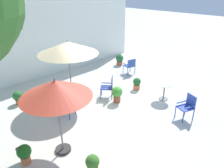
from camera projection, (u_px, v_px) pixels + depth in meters
The scene contains 15 objects.
ground_plane at pixel (107, 104), 8.45m from camera, with size 60.00×60.00×0.00m, color beige.
villa_facade at pixel (44, 29), 10.34m from camera, with size 11.52×0.30×4.67m, color white.
patio_umbrella_0 at pixel (68, 48), 7.78m from camera, with size 2.24×2.24×2.49m.
patio_umbrella_1 at pixel (56, 89), 5.24m from camera, with size 1.82×1.82×2.25m.
cafe_table_0 at pixel (164, 89), 8.57m from camera, with size 0.69×0.69×0.71m.
patio_chair_0 at pixel (187, 105), 7.33m from camera, with size 0.61×0.58×0.89m.
patio_chair_1 at pixel (64, 103), 7.49m from camera, with size 0.61×0.62×0.88m.
patio_chair_2 at pixel (109, 86), 8.76m from camera, with size 0.65×0.66×0.91m.
patio_chair_3 at pixel (130, 65), 11.09m from camera, with size 0.60×0.58×0.83m.
potted_plant_0 at pixel (120, 59), 12.40m from camera, with size 0.45×0.46×0.64m.
potted_plant_1 at pixel (18, 97), 8.33m from camera, with size 0.39×0.39×0.53m.
potted_plant_2 at pixel (92, 163), 5.25m from camera, with size 0.35×0.35×0.53m.
potted_plant_3 at pixel (137, 83), 9.50m from camera, with size 0.34×0.34×0.55m.
potted_plant_4 at pixel (24, 153), 5.50m from camera, with size 0.37×0.38×0.58m.
potted_plant_5 at pixel (117, 93), 8.41m from camera, with size 0.44×0.44×0.68m.
Camera 1 is at (-5.03, -5.33, 4.28)m, focal length 34.12 mm.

